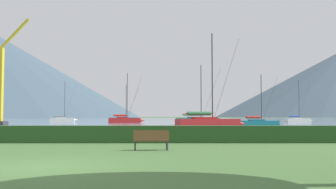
{
  "coord_description": "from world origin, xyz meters",
  "views": [
    {
      "loc": [
        4.08,
        -12.34,
        1.64
      ],
      "look_at": [
        3.86,
        45.49,
        4.86
      ],
      "focal_mm": 40.66,
      "sensor_mm": 36.0,
      "label": 1
    }
  ],
  "objects_px": {
    "sailboat_slip_3": "(299,120)",
    "sailboat_slip_11": "(64,119)",
    "sailboat_slip_4": "(200,121)",
    "sailboat_slip_7": "(126,119)",
    "sailboat_slip_12": "(261,123)",
    "park_bench_under_tree": "(153,139)",
    "sailboat_slip_8": "(210,123)",
    "sailboat_slip_0": "(126,120)",
    "dock_crane": "(3,92)"
  },
  "relations": [
    {
      "from": "sailboat_slip_0",
      "to": "sailboat_slip_12",
      "type": "height_order",
      "value": "sailboat_slip_0"
    },
    {
      "from": "sailboat_slip_7",
      "to": "sailboat_slip_3",
      "type": "bearing_deg",
      "value": -14.74
    },
    {
      "from": "sailboat_slip_8",
      "to": "park_bench_under_tree",
      "type": "bearing_deg",
      "value": -114.8
    },
    {
      "from": "sailboat_slip_0",
      "to": "sailboat_slip_12",
      "type": "bearing_deg",
      "value": -62.81
    },
    {
      "from": "sailboat_slip_4",
      "to": "park_bench_under_tree",
      "type": "height_order",
      "value": "sailboat_slip_4"
    },
    {
      "from": "sailboat_slip_4",
      "to": "sailboat_slip_8",
      "type": "xyz_separation_m",
      "value": [
        -0.39,
        -21.1,
        0.02
      ]
    },
    {
      "from": "sailboat_slip_12",
      "to": "sailboat_slip_7",
      "type": "bearing_deg",
      "value": 110.56
    },
    {
      "from": "sailboat_slip_7",
      "to": "dock_crane",
      "type": "relative_size",
      "value": 0.57
    },
    {
      "from": "sailboat_slip_0",
      "to": "dock_crane",
      "type": "distance_m",
      "value": 32.28
    },
    {
      "from": "sailboat_slip_0",
      "to": "park_bench_under_tree",
      "type": "relative_size",
      "value": 6.57
    },
    {
      "from": "sailboat_slip_0",
      "to": "sailboat_slip_7",
      "type": "xyz_separation_m",
      "value": [
        -1.57,
        11.91,
        -0.0
      ]
    },
    {
      "from": "sailboat_slip_0",
      "to": "sailboat_slip_3",
      "type": "relative_size",
      "value": 1.09
    },
    {
      "from": "sailboat_slip_3",
      "to": "sailboat_slip_12",
      "type": "xyz_separation_m",
      "value": [
        -17.73,
        -35.04,
        -0.05
      ]
    },
    {
      "from": "dock_crane",
      "to": "sailboat_slip_11",
      "type": "bearing_deg",
      "value": 93.35
    },
    {
      "from": "sailboat_slip_8",
      "to": "park_bench_under_tree",
      "type": "xyz_separation_m",
      "value": [
        -5.9,
        -29.9,
        -0.23
      ]
    },
    {
      "from": "sailboat_slip_0",
      "to": "sailboat_slip_4",
      "type": "bearing_deg",
      "value": -59.12
    },
    {
      "from": "dock_crane",
      "to": "sailboat_slip_8",
      "type": "bearing_deg",
      "value": -17.85
    },
    {
      "from": "sailboat_slip_3",
      "to": "sailboat_slip_11",
      "type": "relative_size",
      "value": 0.95
    },
    {
      "from": "sailboat_slip_3",
      "to": "sailboat_slip_11",
      "type": "distance_m",
      "value": 60.2
    },
    {
      "from": "sailboat_slip_7",
      "to": "sailboat_slip_12",
      "type": "distance_m",
      "value": 47.75
    },
    {
      "from": "sailboat_slip_7",
      "to": "park_bench_under_tree",
      "type": "xyz_separation_m",
      "value": [
        10.47,
        -79.44,
        -0.15
      ]
    },
    {
      "from": "sailboat_slip_0",
      "to": "dock_crane",
      "type": "relative_size",
      "value": 0.68
    },
    {
      "from": "sailboat_slip_3",
      "to": "sailboat_slip_7",
      "type": "distance_m",
      "value": 42.98
    },
    {
      "from": "sailboat_slip_11",
      "to": "park_bench_under_tree",
      "type": "height_order",
      "value": "sailboat_slip_11"
    },
    {
      "from": "sailboat_slip_8",
      "to": "park_bench_under_tree",
      "type": "height_order",
      "value": "sailboat_slip_8"
    },
    {
      "from": "sailboat_slip_12",
      "to": "park_bench_under_tree",
      "type": "xyz_separation_m",
      "value": [
        -14.39,
        -38.68,
        -0.02
      ]
    },
    {
      "from": "sailboat_slip_4",
      "to": "dock_crane",
      "type": "distance_m",
      "value": 33.31
    },
    {
      "from": "sailboat_slip_0",
      "to": "park_bench_under_tree",
      "type": "bearing_deg",
      "value": -94.22
    },
    {
      "from": "sailboat_slip_7",
      "to": "sailboat_slip_12",
      "type": "xyz_separation_m",
      "value": [
        24.86,
        -40.76,
        -0.13
      ]
    },
    {
      "from": "sailboat_slip_4",
      "to": "sailboat_slip_0",
      "type": "bearing_deg",
      "value": 131.01
    },
    {
      "from": "sailboat_slip_3",
      "to": "sailboat_slip_4",
      "type": "relative_size",
      "value": 0.95
    },
    {
      "from": "sailboat_slip_11",
      "to": "sailboat_slip_7",
      "type": "bearing_deg",
      "value": -23.76
    },
    {
      "from": "dock_crane",
      "to": "sailboat_slip_0",
      "type": "bearing_deg",
      "value": 60.3
    },
    {
      "from": "sailboat_slip_0",
      "to": "sailboat_slip_3",
      "type": "distance_m",
      "value": 41.5
    },
    {
      "from": "sailboat_slip_7",
      "to": "sailboat_slip_8",
      "type": "relative_size",
      "value": 0.78
    },
    {
      "from": "sailboat_slip_4",
      "to": "sailboat_slip_7",
      "type": "bearing_deg",
      "value": 118.92
    },
    {
      "from": "sailboat_slip_0",
      "to": "park_bench_under_tree",
      "type": "xyz_separation_m",
      "value": [
        8.91,
        -67.53,
        -0.15
      ]
    },
    {
      "from": "sailboat_slip_7",
      "to": "sailboat_slip_12",
      "type": "bearing_deg",
      "value": -65.7
    },
    {
      "from": "sailboat_slip_0",
      "to": "sailboat_slip_8",
      "type": "xyz_separation_m",
      "value": [
        14.8,
        -37.62,
        0.07
      ]
    },
    {
      "from": "sailboat_slip_0",
      "to": "dock_crane",
      "type": "xyz_separation_m",
      "value": [
        -15.83,
        -27.76,
        4.55
      ]
    },
    {
      "from": "sailboat_slip_7",
      "to": "sailboat_slip_11",
      "type": "distance_m",
      "value": 17.29
    },
    {
      "from": "sailboat_slip_3",
      "to": "sailboat_slip_8",
      "type": "xyz_separation_m",
      "value": [
        -26.23,
        -43.81,
        0.16
      ]
    },
    {
      "from": "sailboat_slip_3",
      "to": "park_bench_under_tree",
      "type": "xyz_separation_m",
      "value": [
        -32.12,
        -73.72,
        -0.07
      ]
    },
    {
      "from": "sailboat_slip_4",
      "to": "sailboat_slip_11",
      "type": "relative_size",
      "value": 1.0
    },
    {
      "from": "sailboat_slip_12",
      "to": "park_bench_under_tree",
      "type": "distance_m",
      "value": 41.27
    },
    {
      "from": "dock_crane",
      "to": "sailboat_slip_7",
      "type": "bearing_deg",
      "value": 70.22
    },
    {
      "from": "sailboat_slip_0",
      "to": "dock_crane",
      "type": "height_order",
      "value": "dock_crane"
    },
    {
      "from": "sailboat_slip_4",
      "to": "sailboat_slip_8",
      "type": "height_order",
      "value": "sailboat_slip_8"
    },
    {
      "from": "sailboat_slip_3",
      "to": "sailboat_slip_11",
      "type": "bearing_deg",
      "value": 159.67
    },
    {
      "from": "sailboat_slip_0",
      "to": "sailboat_slip_11",
      "type": "height_order",
      "value": "sailboat_slip_0"
    }
  ]
}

